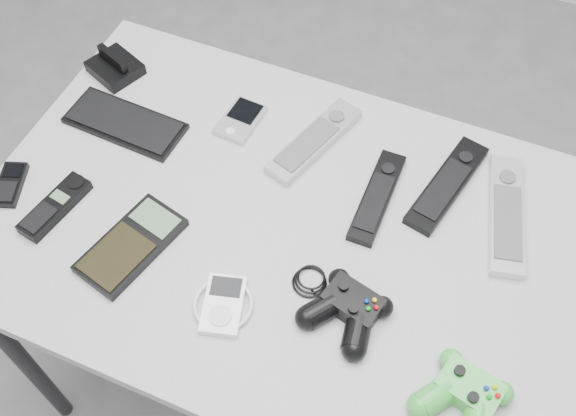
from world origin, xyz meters
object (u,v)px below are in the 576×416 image
at_px(remote_black_a, 377,196).
at_px(controller_black, 348,308).
at_px(pda, 240,120).
at_px(remote_silver_a, 314,140).
at_px(mp3_player, 223,304).
at_px(desk, 292,247).
at_px(pda_keyboard, 125,123).
at_px(cordless_handset, 55,206).
at_px(calculator, 131,245).
at_px(controller_green, 465,395).
at_px(mobile_phone, 10,184).
at_px(remote_silver_b, 506,214).
at_px(remote_black_b, 447,184).

height_order(remote_black_a, controller_black, controller_black).
distance_m(pda, remote_silver_a, 0.15).
bearing_deg(controller_black, mp3_player, -147.02).
xyz_separation_m(desk, pda_keyboard, (-0.39, 0.09, 0.07)).
xyz_separation_m(remote_silver_a, cordless_handset, (-0.36, -0.32, -0.00)).
bearing_deg(remote_silver_a, cordless_handset, -121.25).
height_order(desk, cordless_handset, cordless_handset).
distance_m(pda_keyboard, calculator, 0.28).
xyz_separation_m(mp3_player, controller_green, (0.39, 0.00, 0.01)).
height_order(desk, mobile_phone, mobile_phone).
bearing_deg(desk, controller_black, -38.91).
distance_m(cordless_handset, controller_green, 0.75).
bearing_deg(pda_keyboard, remote_silver_b, 8.56).
height_order(remote_black_a, mp3_player, remote_black_a).
distance_m(pda_keyboard, remote_black_b, 0.62).
xyz_separation_m(controller_black, controller_green, (0.20, -0.06, 0.00)).
xyz_separation_m(pda, mobile_phone, (-0.32, -0.30, -0.00)).
bearing_deg(desk, remote_black_a, 44.79).
height_order(mobile_phone, controller_black, controller_black).
height_order(pda, mobile_phone, same).
height_order(pda, remote_black_b, remote_black_b).
bearing_deg(remote_silver_b, remote_black_b, 155.14).
relative_size(pda, remote_silver_b, 0.42).
relative_size(desk, mobile_phone, 11.61).
distance_m(remote_silver_b, calculator, 0.65).
xyz_separation_m(calculator, controller_black, (0.38, 0.03, 0.01)).
bearing_deg(mp3_player, controller_black, 3.35).
height_order(remote_silver_b, mobile_phone, remote_silver_b).
distance_m(controller_black, controller_green, 0.21).
height_order(mobile_phone, cordless_handset, cordless_handset).
height_order(calculator, mp3_player, same).
bearing_deg(pda, calculator, -94.81).
relative_size(pda, mobile_phone, 1.08).
distance_m(pda, remote_silver_b, 0.52).
bearing_deg(controller_black, cordless_handset, -165.17).
xyz_separation_m(pda, cordless_handset, (-0.21, -0.31, 0.00)).
bearing_deg(desk, mp3_player, -103.54).
bearing_deg(pda, mobile_phone, -132.54).
distance_m(remote_black_b, calculator, 0.57).
bearing_deg(desk, mobile_phone, -166.90).
bearing_deg(remote_black_a, mp3_player, -118.85).
xyz_separation_m(remote_silver_a, mp3_player, (-0.01, -0.37, -0.00)).
distance_m(pda, controller_black, 0.45).
height_order(remote_silver_b, controller_black, controller_black).
height_order(pda_keyboard, mp3_player, mp3_player).
bearing_deg(remote_black_a, calculator, -144.45).
distance_m(remote_black_b, cordless_handset, 0.70).
relative_size(remote_silver_b, cordless_handset, 1.71).
height_order(pda, remote_silver_b, remote_silver_b).
height_order(desk, controller_black, controller_black).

